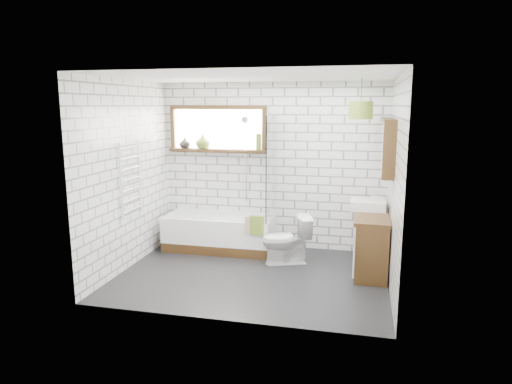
% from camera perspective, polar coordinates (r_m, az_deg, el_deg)
% --- Properties ---
extents(floor, '(3.40, 2.60, 0.01)m').
position_cam_1_polar(floor, '(6.00, -0.45, -10.36)').
color(floor, black).
rests_on(floor, ground).
extents(ceiling, '(3.40, 2.60, 0.01)m').
position_cam_1_polar(ceiling, '(5.61, -0.48, 14.30)').
color(ceiling, white).
rests_on(ceiling, ground).
extents(wall_back, '(3.40, 0.01, 2.50)m').
position_cam_1_polar(wall_back, '(6.93, 2.06, 3.24)').
color(wall_back, white).
rests_on(wall_back, ground).
extents(wall_front, '(3.40, 0.01, 2.50)m').
position_cam_1_polar(wall_front, '(4.44, -4.40, -1.11)').
color(wall_front, white).
rests_on(wall_front, ground).
extents(wall_left, '(0.01, 2.60, 2.50)m').
position_cam_1_polar(wall_left, '(6.29, -15.76, 2.05)').
color(wall_left, white).
rests_on(wall_left, ground).
extents(wall_right, '(0.01, 2.60, 2.50)m').
position_cam_1_polar(wall_right, '(5.53, 16.97, 0.84)').
color(wall_right, white).
rests_on(wall_right, ground).
extents(window, '(1.52, 0.16, 0.68)m').
position_cam_1_polar(window, '(7.05, -4.84, 7.82)').
color(window, black).
rests_on(window, wall_back).
extents(towel_radiator, '(0.06, 0.52, 1.00)m').
position_cam_1_polar(towel_radiator, '(6.27, -15.38, 1.59)').
color(towel_radiator, white).
rests_on(towel_radiator, wall_left).
extents(mirror_cabinet, '(0.16, 1.20, 0.70)m').
position_cam_1_polar(mirror_cabinet, '(6.07, 16.01, 5.55)').
color(mirror_cabinet, black).
rests_on(mirror_cabinet, wall_right).
extents(shower_riser, '(0.02, 0.02, 1.30)m').
position_cam_1_polar(shower_riser, '(6.97, -1.25, 4.10)').
color(shower_riser, silver).
rests_on(shower_riser, wall_back).
extents(bathtub, '(1.62, 0.71, 0.52)m').
position_cam_1_polar(bathtub, '(6.97, -4.55, -5.05)').
color(bathtub, white).
rests_on(bathtub, floor).
extents(shower_screen, '(0.02, 0.72, 1.50)m').
position_cam_1_polar(shower_screen, '(6.57, 1.92, 3.03)').
color(shower_screen, white).
rests_on(shower_screen, bathtub).
extents(towel_green, '(0.20, 0.05, 0.27)m').
position_cam_1_polar(towel_green, '(6.40, 0.11, -4.20)').
color(towel_green, olive).
rests_on(towel_green, bathtub).
extents(towel_beige, '(0.19, 0.05, 0.25)m').
position_cam_1_polar(towel_beige, '(6.42, -0.56, -4.16)').
color(towel_beige, tan).
rests_on(towel_beige, bathtub).
extents(vanity, '(0.43, 1.35, 0.77)m').
position_cam_1_polar(vanity, '(6.32, 14.16, -5.87)').
color(vanity, black).
rests_on(vanity, floor).
extents(basin, '(0.46, 0.40, 0.13)m').
position_cam_1_polar(basin, '(6.35, 13.79, -1.55)').
color(basin, white).
rests_on(basin, vanity).
extents(tap, '(0.03, 0.03, 0.15)m').
position_cam_1_polar(tap, '(6.34, 15.26, -1.08)').
color(tap, silver).
rests_on(tap, vanity).
extents(toilet, '(0.58, 0.75, 0.68)m').
position_cam_1_polar(toilet, '(6.33, 3.80, -5.98)').
color(toilet, white).
rests_on(toilet, floor).
extents(vase_olive, '(0.22, 0.22, 0.23)m').
position_cam_1_polar(vase_olive, '(7.11, -6.67, 6.14)').
color(vase_olive, olive).
rests_on(vase_olive, window).
extents(vase_dark, '(0.21, 0.21, 0.17)m').
position_cam_1_polar(vase_dark, '(7.22, -8.90, 5.95)').
color(vase_dark, black).
rests_on(vase_dark, window).
extents(bottle, '(0.09, 0.09, 0.24)m').
position_cam_1_polar(bottle, '(6.86, 0.31, 6.12)').
color(bottle, olive).
rests_on(bottle, window).
extents(pendant, '(0.31, 0.31, 0.23)m').
position_cam_1_polar(pendant, '(6.06, 12.96, 9.94)').
color(pendant, olive).
rests_on(pendant, ceiling).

